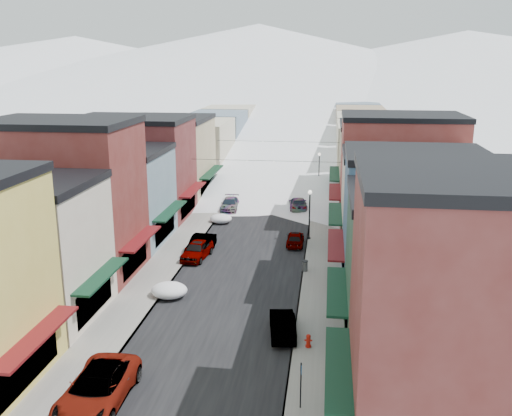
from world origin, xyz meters
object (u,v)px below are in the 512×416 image
(streetlamp_near, at_px, (310,208))
(car_white_suv, at_px, (97,389))
(fire_hydrant, at_px, (308,341))
(car_dark_hatch, at_px, (201,245))
(car_green_sedan, at_px, (283,324))
(car_silver_sedan, at_px, (197,250))
(trash_can, at_px, (305,266))

(streetlamp_near, bearing_deg, car_white_suv, -108.46)
(fire_hydrant, distance_m, streetlamp_near, 21.59)
(car_dark_hatch, relative_size, car_green_sedan, 1.09)
(car_dark_hatch, bearing_deg, streetlamp_near, 32.39)
(car_silver_sedan, bearing_deg, fire_hydrant, -48.50)
(fire_hydrant, bearing_deg, car_silver_sedan, 124.57)
(streetlamp_near, bearing_deg, fire_hydrant, -87.88)
(fire_hydrant, height_order, streetlamp_near, streetlamp_near)
(car_white_suv, distance_m, trash_can, 21.89)
(car_white_suv, bearing_deg, car_silver_sedan, 89.66)
(car_green_sedan, distance_m, streetlamp_near, 19.92)
(car_white_suv, xyz_separation_m, car_green_sedan, (8.60, 8.70, -0.15))
(car_dark_hatch, height_order, streetlamp_near, streetlamp_near)
(car_dark_hatch, distance_m, fire_hydrant, 19.32)
(car_dark_hatch, xyz_separation_m, car_green_sedan, (8.58, -14.70, -0.07))
(car_dark_hatch, relative_size, fire_hydrant, 5.88)
(car_white_suv, height_order, fire_hydrant, car_white_suv)
(car_white_suv, height_order, car_green_sedan, car_white_suv)
(car_white_suv, relative_size, trash_can, 7.18)
(fire_hydrant, relative_size, trash_can, 0.93)
(car_white_suv, xyz_separation_m, car_silver_sedan, (0.00, 21.98, -0.10))
(trash_can, bearing_deg, car_silver_sedan, 166.62)
(trash_can, distance_m, streetlamp_near, 9.10)
(trash_can, relative_size, streetlamp_near, 0.18)
(car_white_suv, distance_m, car_dark_hatch, 23.40)
(car_silver_sedan, distance_m, fire_hydrant, 18.14)
(car_silver_sedan, relative_size, car_green_sedan, 1.04)
(car_dark_hatch, distance_m, trash_can, 10.17)
(car_green_sedan, height_order, fire_hydrant, car_green_sedan)
(car_silver_sedan, xyz_separation_m, fire_hydrant, (10.29, -14.94, -0.26))
(fire_hydrant, relative_size, streetlamp_near, 0.17)
(car_white_suv, relative_size, car_silver_sedan, 1.38)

